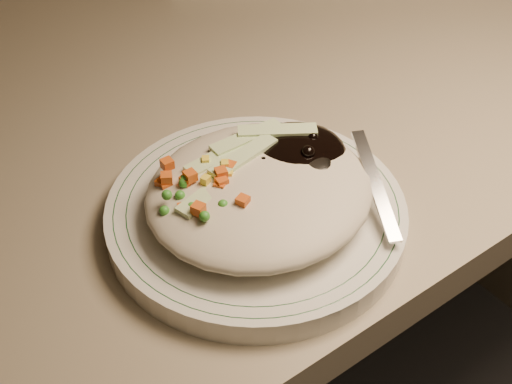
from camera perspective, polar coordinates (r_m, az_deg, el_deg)
desk at (r=0.91m, az=-4.61°, el=-2.30°), size 1.40×0.70×0.74m
plate at (r=0.61m, az=-0.00°, el=-1.83°), size 0.25×0.25×0.02m
plate_rim at (r=0.60m, az=-0.00°, el=-1.14°), size 0.24×0.24×0.00m
meal at (r=0.59m, az=0.38°, el=0.54°), size 0.21×0.19×0.05m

